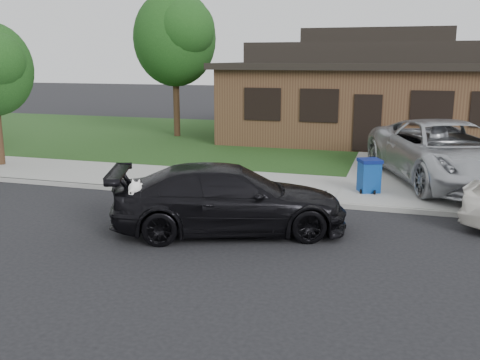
% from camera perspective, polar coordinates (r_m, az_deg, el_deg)
% --- Properties ---
extents(ground, '(120.00, 120.00, 0.00)m').
position_cam_1_polar(ground, '(11.18, -11.95, -6.03)').
color(ground, black).
rests_on(ground, ground).
extents(sidewalk, '(60.00, 3.00, 0.12)m').
position_cam_1_polar(sidewalk, '(15.55, -3.16, -0.19)').
color(sidewalk, gray).
rests_on(sidewalk, ground).
extents(curb, '(60.00, 0.12, 0.12)m').
position_cam_1_polar(curb, '(14.19, -5.22, -1.50)').
color(curb, gray).
rests_on(curb, ground).
extents(lawn, '(60.00, 13.00, 0.13)m').
position_cam_1_polar(lawn, '(23.10, 3.63, 4.12)').
color(lawn, '#193814').
rests_on(lawn, ground).
extents(driveway, '(4.50, 13.00, 0.14)m').
position_cam_1_polar(driveway, '(19.57, 18.90, 1.87)').
color(driveway, gray).
rests_on(driveway, ground).
extents(sedan, '(5.25, 3.53, 1.41)m').
position_cam_1_polar(sedan, '(11.14, -1.18, -2.02)').
color(sedan, black).
rests_on(sedan, ground).
extents(minivan, '(4.84, 6.82, 1.73)m').
position_cam_1_polar(minivan, '(16.01, 21.10, 2.78)').
color(minivan, '#B1B3B9').
rests_on(minivan, driveway).
extents(recycling_bin, '(0.71, 0.71, 0.89)m').
position_cam_1_polar(recycling_bin, '(14.37, 13.60, 0.46)').
color(recycling_bin, navy).
rests_on(recycling_bin, sidewalk).
extents(house, '(12.60, 8.60, 4.65)m').
position_cam_1_polar(house, '(24.30, 14.15, 9.10)').
color(house, '#422B1C').
rests_on(house, ground).
extents(tree_0, '(3.78, 3.60, 6.34)m').
position_cam_1_polar(tree_0, '(24.09, -6.73, 14.94)').
color(tree_0, '#332114').
rests_on(tree_0, ground).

